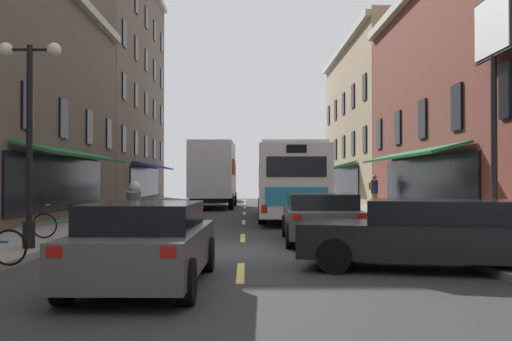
% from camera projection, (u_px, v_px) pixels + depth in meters
% --- Properties ---
extents(ground_plane, '(34.80, 80.00, 0.10)m').
position_uv_depth(ground_plane, '(242.00, 252.00, 14.37)').
color(ground_plane, '#333335').
extents(lane_centre_dashes, '(0.14, 73.90, 0.01)m').
position_uv_depth(lane_centre_dashes, '(242.00, 251.00, 14.12)').
color(lane_centre_dashes, '#DBCC4C').
rests_on(lane_centre_dashes, ground).
extents(sidewalk_right, '(3.00, 80.00, 0.14)m').
position_uv_depth(sidewalk_right, '(485.00, 247.00, 14.47)').
color(sidewalk_right, gray).
rests_on(sidewalk_right, ground).
extents(billboard_sign, '(0.40, 2.48, 6.80)m').
position_uv_depth(billboard_sign, '(493.00, 54.00, 16.77)').
color(billboard_sign, black).
rests_on(billboard_sign, sidewalk_right).
extents(transit_bus, '(2.89, 11.19, 3.11)m').
position_uv_depth(transit_bus, '(289.00, 181.00, 25.87)').
color(transit_bus, silver).
rests_on(transit_bus, ground).
extents(box_truck, '(2.59, 8.17, 3.86)m').
position_uv_depth(box_truck, '(214.00, 175.00, 35.74)').
color(box_truck, black).
rests_on(box_truck, ground).
extents(sedan_near, '(2.01, 4.80, 1.34)m').
position_uv_depth(sedan_near, '(221.00, 193.00, 47.71)').
color(sedan_near, silver).
rests_on(sedan_near, ground).
extents(sedan_mid, '(2.10, 4.47, 1.32)m').
position_uv_depth(sedan_mid, '(321.00, 217.00, 16.11)').
color(sedan_mid, '#515154').
rests_on(sedan_mid, ground).
extents(sedan_far, '(5.06, 2.97, 1.31)m').
position_uv_depth(sedan_far, '(432.00, 234.00, 11.15)').
color(sedan_far, black).
rests_on(sedan_far, ground).
extents(sedan_rear, '(2.00, 4.44, 1.32)m').
position_uv_depth(sedan_rear, '(146.00, 243.00, 9.47)').
color(sedan_rear, '#515154').
rests_on(sedan_rear, ground).
extents(motorcycle_rider, '(0.62, 2.07, 1.66)m').
position_uv_depth(motorcycle_rider, '(135.00, 221.00, 14.14)').
color(motorcycle_rider, black).
rests_on(motorcycle_rider, ground).
extents(bicycle_near, '(1.71, 0.48, 0.91)m').
position_uv_depth(bicycle_near, '(65.00, 224.00, 15.93)').
color(bicycle_near, black).
rests_on(bicycle_near, sidewalk_left).
extents(pedestrian_near, '(0.51, 0.36, 1.80)m').
position_uv_depth(pedestrian_near, '(374.00, 192.00, 30.36)').
color(pedestrian_near, '#B29947').
rests_on(pedestrian_near, sidewalk_right).
extents(street_lamp_twin, '(1.42, 0.32, 4.68)m').
position_uv_depth(street_lamp_twin, '(29.00, 133.00, 13.58)').
color(street_lamp_twin, black).
rests_on(street_lamp_twin, sidewalk_left).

